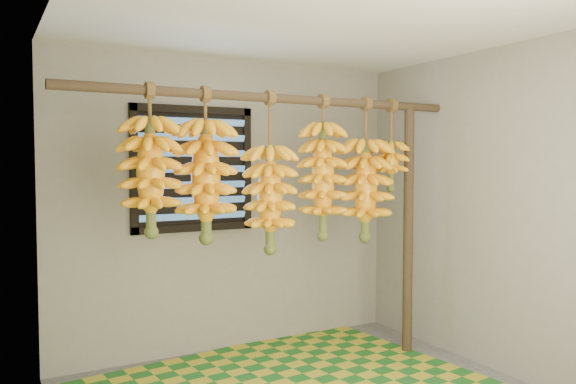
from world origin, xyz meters
TOP-DOWN VIEW (x-y plane):
  - ceiling at (0.00, 0.00)m, footprint 3.00×3.00m
  - wall_back at (0.00, 1.50)m, footprint 3.00×0.01m
  - wall_left at (-1.50, 0.00)m, footprint 0.01×3.00m
  - wall_right at (1.50, 0.00)m, footprint 0.01×3.00m
  - window at (-0.35, 1.48)m, footprint 1.00×0.04m
  - hanging_pole at (0.00, 0.70)m, footprint 3.00×0.06m
  - support_post at (1.20, 0.70)m, footprint 0.08×0.08m
  - banana_bunch_a at (-0.90, 0.70)m, footprint 0.37×0.37m
  - banana_bunch_b at (-0.54, 0.70)m, footprint 0.37×0.37m
  - banana_bunch_c at (-0.06, 0.70)m, footprint 0.34×0.34m
  - banana_bunch_d at (0.38, 0.70)m, footprint 0.33×0.33m
  - banana_bunch_e at (0.77, 0.70)m, footprint 0.39×0.39m
  - banana_bunch_f at (1.01, 0.70)m, footprint 0.27×0.27m

SIDE VIEW (x-z plane):
  - support_post at x=1.20m, z-range 0.00..2.00m
  - wall_back at x=0.00m, z-range 0.00..2.40m
  - wall_left at x=-1.50m, z-range 0.00..2.40m
  - wall_right at x=1.50m, z-range 0.00..2.40m
  - banana_bunch_c at x=-0.06m, z-range 0.73..1.86m
  - banana_bunch_e at x=0.77m, z-range 0.79..1.89m
  - banana_bunch_d at x=0.38m, z-range 0.89..1.95m
  - banana_bunch_b at x=-0.54m, z-range 0.92..1.94m
  - banana_bunch_a at x=-0.90m, z-range 0.99..1.94m
  - window at x=-0.35m, z-range 1.00..2.00m
  - banana_bunch_f at x=1.01m, z-range 1.17..1.89m
  - hanging_pole at x=0.00m, z-range 1.97..2.03m
  - ceiling at x=0.00m, z-range 2.40..2.41m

